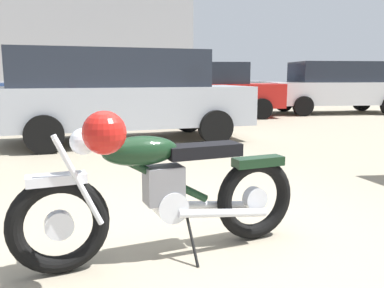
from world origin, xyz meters
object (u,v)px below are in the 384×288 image
(pale_sedan_back, at_px, (49,86))
(white_estate_far, at_px, (339,86))
(vintage_motorcycle, at_px, (160,189))
(red_hatchback_near, at_px, (121,93))
(blue_hatchback_right, at_px, (60,87))
(dark_sedan_left, at_px, (212,90))
(silver_sedan_mid, at_px, (214,85))

(pale_sedan_back, relative_size, white_estate_far, 0.89)
(vintage_motorcycle, xyz_separation_m, red_hatchback_near, (-0.20, 5.17, 0.45))
(vintage_motorcycle, xyz_separation_m, blue_hatchback_right, (-2.07, 10.70, 0.43))
(dark_sedan_left, xyz_separation_m, pale_sedan_back, (-5.86, 6.25, 0.00))
(red_hatchback_near, xyz_separation_m, silver_sedan_mid, (3.95, 8.75, -0.02))
(vintage_motorcycle, bearing_deg, dark_sedan_left, -117.66)
(red_hatchback_near, xyz_separation_m, blue_hatchback_right, (-1.87, 5.53, -0.02))
(dark_sedan_left, relative_size, red_hatchback_near, 0.89)
(silver_sedan_mid, distance_m, white_estate_far, 5.25)
(white_estate_far, bearing_deg, vintage_motorcycle, 57.58)
(vintage_motorcycle, bearing_deg, pale_sedan_back, -90.58)
(vintage_motorcycle, relative_size, pale_sedan_back, 0.48)
(blue_hatchback_right, bearing_deg, silver_sedan_mid, -155.87)
(dark_sedan_left, height_order, red_hatchback_near, red_hatchback_near)
(pale_sedan_back, height_order, white_estate_far, white_estate_far)
(vintage_motorcycle, xyz_separation_m, pale_sedan_back, (-3.22, 15.74, 0.34))
(red_hatchback_near, bearing_deg, white_estate_far, 25.53)
(pale_sedan_back, bearing_deg, vintage_motorcycle, -76.36)
(dark_sedan_left, distance_m, pale_sedan_back, 8.56)
(pale_sedan_back, xyz_separation_m, white_estate_far, (10.42, -5.79, 0.10))
(blue_hatchback_right, height_order, silver_sedan_mid, same)
(dark_sedan_left, relative_size, silver_sedan_mid, 1.06)
(dark_sedan_left, relative_size, white_estate_far, 0.90)
(vintage_motorcycle, relative_size, silver_sedan_mid, 0.50)
(vintage_motorcycle, distance_m, blue_hatchback_right, 10.90)
(vintage_motorcycle, height_order, white_estate_far, white_estate_far)
(dark_sedan_left, xyz_separation_m, silver_sedan_mid, (1.11, 4.43, 0.08))
(white_estate_far, bearing_deg, pale_sedan_back, -25.60)
(red_hatchback_near, xyz_separation_m, white_estate_far, (7.40, 4.78, 0.00))
(vintage_motorcycle, distance_m, red_hatchback_near, 5.20)
(red_hatchback_near, xyz_separation_m, pale_sedan_back, (-3.02, 10.57, -0.10))
(vintage_motorcycle, bearing_deg, silver_sedan_mid, -117.22)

